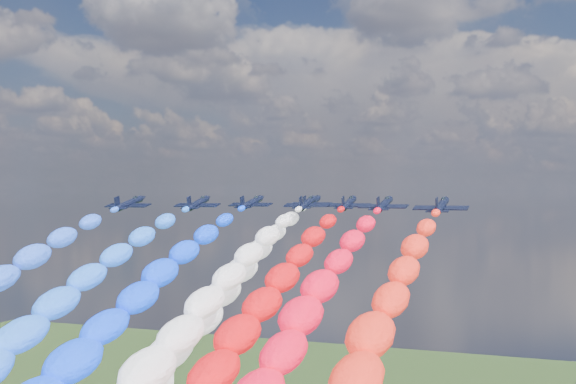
% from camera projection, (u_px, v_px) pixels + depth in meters
% --- Properties ---
extents(jet_0, '(8.23, 11.21, 4.64)m').
position_uv_depth(jet_0, '(129.00, 203.00, 135.56)').
color(jet_0, black).
extents(jet_1, '(8.83, 11.64, 4.64)m').
position_uv_depth(jet_1, '(198.00, 203.00, 138.14)').
color(jet_1, black).
extents(trail_1, '(6.96, 97.61, 45.20)m').
position_uv_depth(trail_1, '(1.00, 379.00, 91.74)').
color(trail_1, blue).
extents(jet_2, '(8.51, 11.41, 4.64)m').
position_uv_depth(jet_2, '(252.00, 203.00, 143.64)').
color(jet_2, black).
extents(trail_2, '(6.96, 97.61, 45.20)m').
position_uv_depth(trail_2, '(91.00, 368.00, 97.24)').
color(trail_2, '#0A3AFB').
extents(jet_3, '(8.57, 11.46, 4.64)m').
position_uv_depth(jet_3, '(307.00, 203.00, 138.38)').
color(jet_3, black).
extents(trail_3, '(6.96, 97.61, 45.20)m').
position_uv_depth(trail_3, '(166.00, 378.00, 91.98)').
color(trail_3, silver).
extents(jet_4, '(8.11, 11.13, 4.64)m').
position_uv_depth(jet_4, '(312.00, 202.00, 149.27)').
color(jet_4, black).
extents(trail_4, '(6.96, 97.61, 45.20)m').
position_uv_depth(trail_4, '(187.00, 358.00, 102.87)').
color(trail_4, silver).
extents(jet_5, '(8.61, 11.49, 4.64)m').
position_uv_depth(jet_5, '(349.00, 203.00, 137.53)').
color(jet_5, black).
extents(trail_5, '(6.96, 97.61, 45.20)m').
position_uv_depth(trail_5, '(226.00, 380.00, 91.13)').
color(trail_5, red).
extents(jet_6, '(8.11, 11.12, 4.64)m').
position_uv_depth(jet_6, '(384.00, 204.00, 127.62)').
color(jet_6, black).
extents(jet_7, '(8.18, 11.18, 4.64)m').
position_uv_depth(jet_7, '(441.00, 206.00, 115.71)').
color(jet_7, black).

